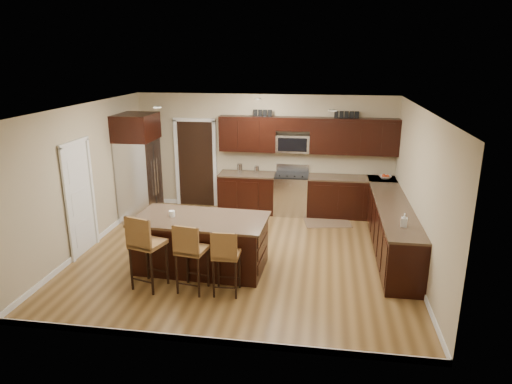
% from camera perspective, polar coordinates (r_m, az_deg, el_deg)
% --- Properties ---
extents(floor, '(6.00, 6.00, 0.00)m').
position_cam_1_polar(floor, '(8.52, -1.54, -7.85)').
color(floor, brown).
rests_on(floor, ground).
extents(ceiling, '(6.00, 6.00, 0.00)m').
position_cam_1_polar(ceiling, '(7.79, -1.70, 10.50)').
color(ceiling, silver).
rests_on(ceiling, wall_back).
extents(wall_back, '(6.00, 0.00, 6.00)m').
position_cam_1_polar(wall_back, '(10.69, 1.01, 4.91)').
color(wall_back, tan).
rests_on(wall_back, floor).
extents(wall_left, '(0.00, 5.50, 5.50)m').
position_cam_1_polar(wall_left, '(9.07, -20.63, 1.64)').
color(wall_left, tan).
rests_on(wall_left, floor).
extents(wall_right, '(0.00, 5.50, 5.50)m').
position_cam_1_polar(wall_right, '(8.09, 19.78, -0.02)').
color(wall_right, tan).
rests_on(wall_right, floor).
extents(base_cabinets, '(4.02, 3.96, 0.92)m').
position_cam_1_polar(base_cabinets, '(9.59, 11.25, -2.34)').
color(base_cabinets, black).
rests_on(base_cabinets, floor).
extents(upper_cabinets, '(4.00, 0.33, 0.80)m').
position_cam_1_polar(upper_cabinets, '(10.35, 6.67, 7.17)').
color(upper_cabinets, black).
rests_on(upper_cabinets, wall_back).
extents(range, '(0.76, 0.64, 1.11)m').
position_cam_1_polar(range, '(10.56, 4.42, -0.22)').
color(range, silver).
rests_on(range, floor).
extents(microwave, '(0.76, 0.31, 0.40)m').
position_cam_1_polar(microwave, '(10.43, 4.63, 6.07)').
color(microwave, silver).
rests_on(microwave, upper_cabinets).
extents(doorway, '(0.85, 0.03, 2.06)m').
position_cam_1_polar(doorway, '(11.08, -7.51, 3.50)').
color(doorway, black).
rests_on(doorway, floor).
extents(pantry_door, '(0.03, 0.80, 2.04)m').
position_cam_1_polar(pantry_door, '(8.90, -21.21, -0.93)').
color(pantry_door, white).
rests_on(pantry_door, floor).
extents(letter_decor, '(2.20, 0.03, 0.15)m').
position_cam_1_polar(letter_decor, '(10.29, 5.95, 9.69)').
color(letter_decor, black).
rests_on(letter_decor, upper_cabinets).
extents(island, '(2.28, 1.26, 0.92)m').
position_cam_1_polar(island, '(7.92, -6.81, -6.57)').
color(island, black).
rests_on(island, floor).
extents(stool_left, '(0.57, 0.57, 1.23)m').
position_cam_1_polar(stool_left, '(7.26, -13.75, -6.31)').
color(stool_left, olive).
rests_on(stool_left, floor).
extents(stool_mid, '(0.48, 0.48, 1.13)m').
position_cam_1_polar(stool_mid, '(7.05, -8.28, -7.21)').
color(stool_mid, olive).
rests_on(stool_mid, floor).
extents(stool_right, '(0.41, 0.41, 1.06)m').
position_cam_1_polar(stool_right, '(6.94, -3.83, -7.86)').
color(stool_right, olive).
rests_on(stool_right, floor).
extents(refrigerator, '(0.79, 0.95, 2.35)m').
position_cam_1_polar(refrigerator, '(10.33, -14.46, 3.13)').
color(refrigerator, silver).
rests_on(refrigerator, floor).
extents(floor_mat, '(1.09, 0.82, 0.01)m').
position_cam_1_polar(floor_mat, '(10.19, 8.91, -3.79)').
color(floor_mat, brown).
rests_on(floor_mat, floor).
extents(fruit_bowl, '(0.29, 0.29, 0.07)m').
position_cam_1_polar(fruit_bowl, '(10.49, 15.84, 1.81)').
color(fruit_bowl, silver).
rests_on(fruit_bowl, base_cabinets).
extents(soap_bottle, '(0.12, 0.12, 0.22)m').
position_cam_1_polar(soap_bottle, '(7.65, 18.03, -3.35)').
color(soap_bottle, '#B2B2B2').
rests_on(soap_bottle, base_cabinets).
extents(canister_tall, '(0.12, 0.12, 0.22)m').
position_cam_1_polar(canister_tall, '(10.56, -2.04, 2.97)').
color(canister_tall, silver).
rests_on(canister_tall, base_cabinets).
extents(canister_short, '(0.11, 0.11, 0.18)m').
position_cam_1_polar(canister_short, '(10.50, 0.09, 2.79)').
color(canister_short, silver).
rests_on(canister_short, base_cabinets).
extents(island_jar, '(0.10, 0.10, 0.10)m').
position_cam_1_polar(island_jar, '(7.87, -10.47, -2.67)').
color(island_jar, white).
rests_on(island_jar, island).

